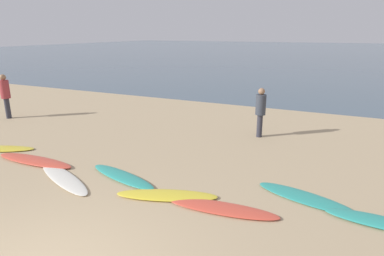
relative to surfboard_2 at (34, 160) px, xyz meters
The scene contains 11 objects.
ground_plane 7.62m from the surfboard_2, 59.56° to the left, with size 120.00×120.00×0.20m, color tan.
ocean_water 59.49m from the surfboard_2, 86.28° to the left, with size 140.00×100.00×0.01m, color #475B6B.
surfboard_2 is the anchor object (origin of this frame).
surfboard_3 1.63m from the surfboard_2, 17.34° to the right, with size 2.44×0.50×0.06m, color silver.
surfboard_4 2.83m from the surfboard_2, ahead, with size 2.20×0.48×0.09m, color teal.
surfboard_5 4.28m from the surfboard_2, ahead, with size 2.21×0.55×0.08m, color yellow.
surfboard_6 5.56m from the surfboard_2, ahead, with size 2.29×0.53×0.07m, color #D84C38.
surfboard_7 7.06m from the surfboard_2, ahead, with size 2.12×0.59×0.07m, color teal.
surfboard_8 8.45m from the surfboard_2, ahead, with size 2.02×0.51×0.09m, color teal.
person_0 7.07m from the surfboard_2, 43.98° to the left, with size 0.34×0.34×1.67m.
person_1 5.88m from the surfboard_2, 148.94° to the left, with size 0.36×0.36×1.81m.
Camera 1 is at (3.65, -2.45, 3.46)m, focal length 31.05 mm.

